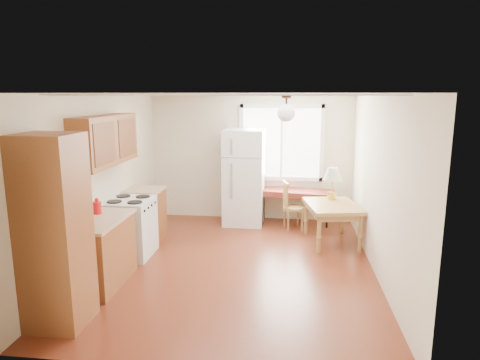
% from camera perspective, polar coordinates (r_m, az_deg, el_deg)
% --- Properties ---
extents(room_shell, '(4.60, 5.60, 2.62)m').
position_cam_1_polar(room_shell, '(6.11, -0.64, -0.33)').
color(room_shell, '#4D1C0F').
rests_on(room_shell, ground).
extents(kitchen_run, '(0.65, 3.40, 2.20)m').
position_cam_1_polar(kitchen_run, '(6.08, -17.75, -4.93)').
color(kitchen_run, brown).
rests_on(kitchen_run, ground).
extents(window_unit, '(1.64, 0.05, 1.51)m').
position_cam_1_polar(window_unit, '(8.46, 5.55, 4.95)').
color(window_unit, white).
rests_on(window_unit, room_shell).
extents(pendant_light, '(0.26, 0.26, 0.40)m').
position_cam_1_polar(pendant_light, '(6.34, 6.17, 9.02)').
color(pendant_light, '#2F1F15').
rests_on(pendant_light, room_shell).
extents(refrigerator, '(0.77, 0.79, 1.83)m').
position_cam_1_polar(refrigerator, '(8.25, 0.54, 0.39)').
color(refrigerator, white).
rests_on(refrigerator, ground).
extents(bench, '(1.52, 0.77, 0.67)m').
position_cam_1_polar(bench, '(8.33, 7.32, -1.81)').
color(bench, '#5A1C15').
rests_on(bench, ground).
extents(dining_table, '(0.99, 1.21, 0.68)m').
position_cam_1_polar(dining_table, '(7.38, 12.20, -3.94)').
color(dining_table, olive).
rests_on(dining_table, ground).
extents(chair, '(0.42, 0.42, 0.89)m').
position_cam_1_polar(chair, '(8.02, 6.59, -3.03)').
color(chair, olive).
rests_on(chair, ground).
extents(table_lamp, '(0.32, 0.32, 0.56)m').
position_cam_1_polar(table_lamp, '(7.60, 12.26, 0.46)').
color(table_lamp, gold).
rests_on(table_lamp, dining_table).
extents(coffee_maker, '(0.22, 0.26, 0.34)m').
position_cam_1_polar(coffee_maker, '(5.51, -20.50, -4.82)').
color(coffee_maker, black).
rests_on(coffee_maker, kitchen_run).
extents(kettle, '(0.12, 0.12, 0.22)m').
position_cam_1_polar(kettle, '(6.10, -18.51, -3.46)').
color(kettle, red).
rests_on(kettle, kitchen_run).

